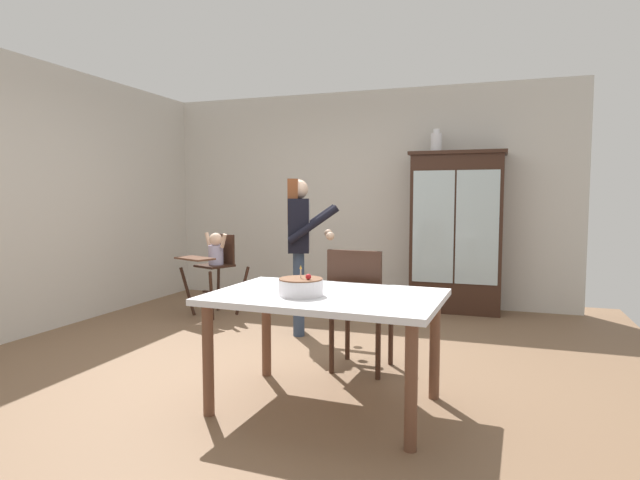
{
  "coord_description": "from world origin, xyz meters",
  "views": [
    {
      "loc": [
        1.7,
        -3.95,
        1.35
      ],
      "look_at": [
        0.11,
        0.7,
        0.95
      ],
      "focal_mm": 29.34,
      "sensor_mm": 36.0,
      "label": 1
    }
  ],
  "objects_px": {
    "ceramic_vase": "(436,142)",
    "adult_person": "(299,237)",
    "china_cabinet": "(456,232)",
    "high_chair_with_toddler": "(215,259)",
    "birthday_cake": "(301,287)",
    "dining_chair_far_side": "(358,302)",
    "dining_table": "(326,308)"
  },
  "relations": [
    {
      "from": "ceramic_vase",
      "to": "adult_person",
      "type": "xyz_separation_m",
      "value": [
        -1.13,
        -1.56,
        -1.03
      ]
    },
    {
      "from": "china_cabinet",
      "to": "adult_person",
      "type": "height_order",
      "value": "china_cabinet"
    },
    {
      "from": "ceramic_vase",
      "to": "adult_person",
      "type": "height_order",
      "value": "ceramic_vase"
    },
    {
      "from": "high_chair_with_toddler",
      "to": "birthday_cake",
      "type": "relative_size",
      "value": 3.39
    },
    {
      "from": "high_chair_with_toddler",
      "to": "birthday_cake",
      "type": "bearing_deg",
      "value": -27.34
    },
    {
      "from": "high_chair_with_toddler",
      "to": "adult_person",
      "type": "xyz_separation_m",
      "value": [
        1.21,
        -0.46,
        0.31
      ]
    },
    {
      "from": "china_cabinet",
      "to": "high_chair_with_toddler",
      "type": "xyz_separation_m",
      "value": [
        -2.59,
        -1.1,
        -0.29
      ]
    },
    {
      "from": "china_cabinet",
      "to": "adult_person",
      "type": "distance_m",
      "value": 2.07
    },
    {
      "from": "china_cabinet",
      "to": "adult_person",
      "type": "xyz_separation_m",
      "value": [
        -1.38,
        -1.55,
        0.02
      ]
    },
    {
      "from": "adult_person",
      "to": "dining_chair_far_side",
      "type": "height_order",
      "value": "adult_person"
    },
    {
      "from": "birthday_cake",
      "to": "high_chair_with_toddler",
      "type": "bearing_deg",
      "value": 130.76
    },
    {
      "from": "birthday_cake",
      "to": "dining_chair_far_side",
      "type": "xyz_separation_m",
      "value": [
        0.16,
        0.81,
        -0.24
      ]
    },
    {
      "from": "dining_chair_far_side",
      "to": "birthday_cake",
      "type": "bearing_deg",
      "value": 82.26
    },
    {
      "from": "dining_table",
      "to": "dining_chair_far_side",
      "type": "distance_m",
      "value": 0.71
    },
    {
      "from": "high_chair_with_toddler",
      "to": "dining_chair_far_side",
      "type": "relative_size",
      "value": 0.99
    },
    {
      "from": "china_cabinet",
      "to": "birthday_cake",
      "type": "bearing_deg",
      "value": -101.86
    },
    {
      "from": "china_cabinet",
      "to": "ceramic_vase",
      "type": "distance_m",
      "value": 1.08
    },
    {
      "from": "china_cabinet",
      "to": "ceramic_vase",
      "type": "xyz_separation_m",
      "value": [
        -0.25,
        0.0,
        1.05
      ]
    },
    {
      "from": "birthday_cake",
      "to": "dining_chair_far_side",
      "type": "relative_size",
      "value": 0.29
    },
    {
      "from": "high_chair_with_toddler",
      "to": "adult_person",
      "type": "height_order",
      "value": "adult_person"
    },
    {
      "from": "high_chair_with_toddler",
      "to": "dining_table",
      "type": "xyz_separation_m",
      "value": [
        2.03,
        -2.09,
        -0.01
      ]
    },
    {
      "from": "adult_person",
      "to": "dining_chair_far_side",
      "type": "xyz_separation_m",
      "value": [
        0.84,
        -0.94,
        -0.41
      ]
    },
    {
      "from": "adult_person",
      "to": "dining_table",
      "type": "bearing_deg",
      "value": -174.11
    },
    {
      "from": "adult_person",
      "to": "birthday_cake",
      "type": "height_order",
      "value": "adult_person"
    },
    {
      "from": "ceramic_vase",
      "to": "high_chair_with_toddler",
      "type": "height_order",
      "value": "ceramic_vase"
    },
    {
      "from": "adult_person",
      "to": "birthday_cake",
      "type": "bearing_deg",
      "value": -179.15
    },
    {
      "from": "ceramic_vase",
      "to": "dining_chair_far_side",
      "type": "height_order",
      "value": "ceramic_vase"
    },
    {
      "from": "dining_table",
      "to": "dining_chair_far_side",
      "type": "xyz_separation_m",
      "value": [
        0.03,
        0.7,
        -0.09
      ]
    },
    {
      "from": "china_cabinet",
      "to": "high_chair_with_toddler",
      "type": "height_order",
      "value": "china_cabinet"
    },
    {
      "from": "high_chair_with_toddler",
      "to": "adult_person",
      "type": "distance_m",
      "value": 1.33
    },
    {
      "from": "adult_person",
      "to": "dining_chair_far_side",
      "type": "bearing_deg",
      "value": -158.62
    },
    {
      "from": "ceramic_vase",
      "to": "dining_chair_far_side",
      "type": "xyz_separation_m",
      "value": [
        -0.28,
        -2.49,
        -1.44
      ]
    }
  ]
}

